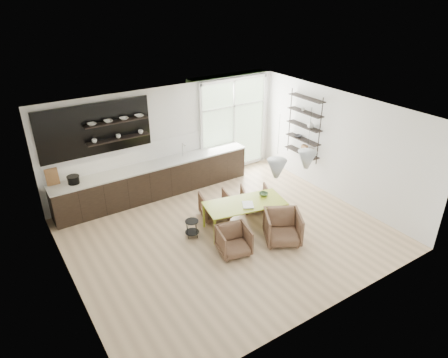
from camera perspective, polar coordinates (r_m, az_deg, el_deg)
room at (r=9.91m, az=-0.11°, el=3.26°), size 7.02×6.01×2.91m
kitchen_run at (r=11.02m, az=-10.24°, el=0.41°), size 5.54×0.69×2.75m
right_shelving at (r=11.53m, az=11.44°, el=7.17°), size 0.26×1.22×1.90m
dining_table at (r=9.42m, az=3.01°, el=-3.67°), size 2.02×1.21×0.69m
armchair_back_left at (r=10.01m, az=-1.32°, el=-3.81°), size 0.83×0.84×0.64m
armchair_back_right at (r=10.38m, az=4.42°, el=-2.74°), size 0.89×0.90×0.62m
armchair_front_left at (r=8.76m, az=1.40°, el=-8.80°), size 0.80×0.81×0.62m
armchair_front_right at (r=9.18m, az=8.37°, el=-6.86°), size 1.08×1.09×0.73m
wire_stool at (r=9.32m, az=-4.60°, el=-6.76°), size 0.33×0.33×0.42m
table_book at (r=9.27m, az=2.66°, el=-3.74°), size 0.38×0.41×0.03m
table_bowl at (r=9.73m, az=5.66°, el=-2.17°), size 0.26×0.26×0.07m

